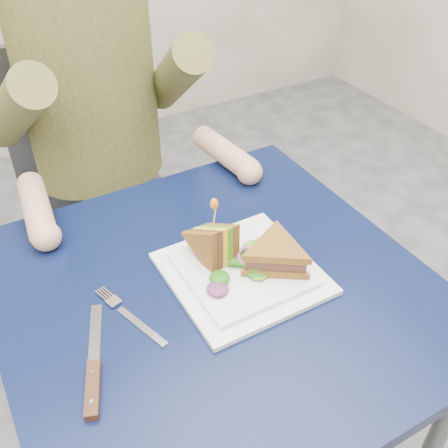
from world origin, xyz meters
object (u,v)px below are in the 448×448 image
table (216,317)px  plate (242,272)px  sandwich_upright (215,245)px  diner (88,69)px  fork (131,317)px  knife (93,378)px  sandwich_flat (276,255)px  chair (96,177)px

table → plate: (0.06, 0.00, 0.09)m
sandwich_upright → diner: bearing=92.5°
fork → table: bearing=-1.8°
table → knife: 0.28m
table → sandwich_flat: (0.11, -0.02, 0.12)m
table → sandwich_flat: size_ratio=3.83×
chair → plate: bearing=-85.6°
knife → diner: bearing=70.5°
table → fork: fork is taller
sandwich_upright → fork: sandwich_upright is taller
diner → fork: size_ratio=4.24×
table → knife: size_ratio=3.51×
plate → chair: bearing=94.4°
chair → plate: chair is taller
sandwich_flat → plate: bearing=155.6°
plate → sandwich_upright: (-0.03, 0.04, 0.05)m
fork → sandwich_upright: bearing=13.0°
chair → sandwich_upright: chair is taller
chair → sandwich_upright: (0.03, -0.70, 0.24)m
sandwich_upright → knife: sandwich_upright is taller
chair → knife: (-0.25, -0.83, 0.20)m
fork → knife: bearing=-137.5°
table → diner: size_ratio=1.01×
fork → plate: bearing=-0.6°
chair → knife: bearing=-107.1°
table → chair: 0.76m
sandwich_flat → diner: bearing=99.7°
table → fork: (-0.16, 0.01, 0.08)m
table → sandwich_upright: bearing=61.8°
diner → sandwich_upright: bearing=-87.5°
plate → sandwich_upright: 0.07m
plate → fork: size_ratio=1.48×
sandwich_flat → fork: (-0.27, 0.03, -0.04)m
chair → knife: chair is taller
table → diner: 0.69m
sandwich_flat → fork: size_ratio=1.11×
table → diner: (-0.00, 0.63, 0.26)m
chair → sandwich_flat: 0.81m
sandwich_upright → fork: (-0.18, -0.04, -0.05)m
sandwich_upright → fork: 0.20m
diner → knife: 0.78m
knife → sandwich_flat: bearing=9.3°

